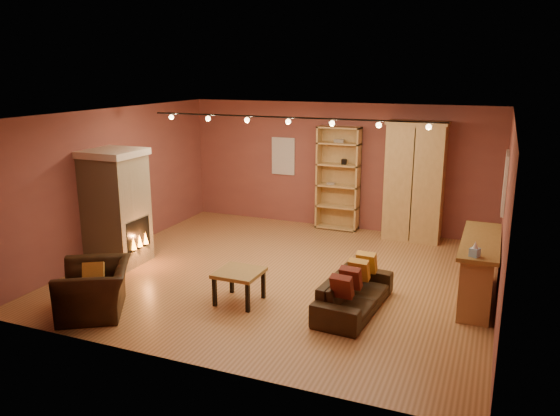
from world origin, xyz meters
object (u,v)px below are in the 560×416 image
at_px(fireplace, 117,207).
at_px(loveseat, 355,287).
at_px(coffee_table, 239,276).
at_px(bookcase, 339,177).
at_px(armchair, 94,281).
at_px(bar_counter, 478,269).
at_px(armoire, 415,181).

distance_m(fireplace, loveseat, 4.63).
height_order(fireplace, loveseat, fireplace).
height_order(loveseat, coffee_table, loveseat).
distance_m(bookcase, armchair, 6.03).
relative_size(bookcase, loveseat, 1.26).
xyz_separation_m(fireplace, armchair, (1.05, -1.90, -0.57)).
bearing_deg(bar_counter, coffee_table, -156.45).
bearing_deg(coffee_table, loveseat, 12.84).
bearing_deg(loveseat, bar_counter, -52.35).
bearing_deg(bookcase, fireplace, -129.86).
distance_m(bar_counter, coffee_table, 3.70).
bearing_deg(armchair, bookcase, 128.11).
height_order(bar_counter, armchair, bar_counter).
xyz_separation_m(bar_counter, coffee_table, (-3.39, -1.48, -0.07)).
height_order(armoire, loveseat, armoire).
xyz_separation_m(fireplace, armoire, (4.80, 3.53, 0.19)).
distance_m(bar_counter, loveseat, 2.00).
height_order(loveseat, armchair, armchair).
xyz_separation_m(bookcase, bar_counter, (3.13, -3.01, -0.67)).
bearing_deg(armchair, bar_counter, 84.98).
bearing_deg(armchair, fireplace, 177.18).
relative_size(fireplace, armoire, 0.85).
height_order(armoire, armchair, armoire).
distance_m(fireplace, bookcase, 4.86).
xyz_separation_m(loveseat, armchair, (-3.52, -1.53, 0.13)).
distance_m(fireplace, armoire, 5.96).
distance_m(bookcase, coffee_table, 4.56).
height_order(bar_counter, coffee_table, bar_counter).
bearing_deg(loveseat, armchair, 118.16).
distance_m(armoire, armchair, 6.64).
xyz_separation_m(bookcase, armoire, (1.68, -0.20, 0.08)).
bearing_deg(coffee_table, fireplace, 165.04).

